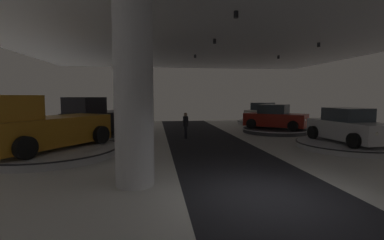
{
  "coord_description": "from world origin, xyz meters",
  "views": [
    {
      "loc": [
        -2.91,
        -6.58,
        2.59
      ],
      "look_at": [
        -1.07,
        7.04,
        1.4
      ],
      "focal_mm": 25.77,
      "sensor_mm": 36.0,
      "label": 1
    }
  ],
  "objects": [
    {
      "name": "pickup_truck_mid_left",
      "position": [
        -7.64,
        5.76,
        1.27
      ],
      "size": [
        4.71,
        5.58,
        2.3
      ],
      "color": "#B77519",
      "rests_on": "display_platform_mid_left"
    },
    {
      "name": "display_car_deep_right",
      "position": [
        7.14,
        17.96,
        1.05
      ],
      "size": [
        4.31,
        4.16,
        1.71
      ],
      "color": "silver",
      "rests_on": "display_platform_deep_right"
    },
    {
      "name": "display_car_far_right",
      "position": [
        5.59,
        12.04,
        1.06
      ],
      "size": [
        4.37,
        4.09,
        1.71
      ],
      "color": "maroon",
      "rests_on": "display_platform_far_right"
    },
    {
      "name": "display_car_mid_right",
      "position": [
        6.65,
        5.88,
        1.06
      ],
      "size": [
        2.46,
        4.34,
        1.71
      ],
      "color": "silver",
      "rests_on": "display_platform_mid_right"
    },
    {
      "name": "display_platform_mid_right",
      "position": [
        6.65,
        5.85,
        0.17
      ],
      "size": [
        4.94,
        4.94,
        0.3
      ],
      "color": "#B7B7BC",
      "rests_on": "ground"
    },
    {
      "name": "ground",
      "position": [
        0.0,
        0.0,
        -0.02
      ],
      "size": [
        24.0,
        44.0,
        0.06
      ],
      "color": "silver"
    },
    {
      "name": "display_platform_far_right",
      "position": [
        5.62,
        12.02,
        0.17
      ],
      "size": [
        4.65,
        4.65,
        0.3
      ],
      "color": "#333338",
      "rests_on": "ground"
    },
    {
      "name": "column_left",
      "position": [
        -3.51,
        1.46,
        2.75
      ],
      "size": [
        1.12,
        1.12,
        5.5
      ],
      "color": "silver",
      "rests_on": "ground"
    },
    {
      "name": "display_platform_far_left",
      "position": [
        -6.13,
        11.8,
        0.13
      ],
      "size": [
        5.68,
        5.68,
        0.23
      ],
      "color": "#333338",
      "rests_on": "ground"
    },
    {
      "name": "display_platform_deep_right",
      "position": [
        7.16,
        17.98,
        0.16
      ],
      "size": [
        4.82,
        4.82,
        0.28
      ],
      "color": "#B7B7BC",
      "rests_on": "ground"
    },
    {
      "name": "pickup_truck_far_left",
      "position": [
        -6.3,
        11.53,
        1.17
      ],
      "size": [
        4.65,
        5.6,
        2.3
      ],
      "color": "black",
      "rests_on": "display_platform_far_left"
    },
    {
      "name": "visitor_walking_near",
      "position": [
        -1.06,
        10.0,
        0.91
      ],
      "size": [
        0.32,
        0.32,
        1.59
      ],
      "color": "black",
      "rests_on": "ground"
    },
    {
      "name": "display_platform_mid_left",
      "position": [
        -7.47,
        6.02,
        0.18
      ],
      "size": [
        5.8,
        5.8,
        0.33
      ],
      "color": "#B7B7BC",
      "rests_on": "ground"
    }
  ]
}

